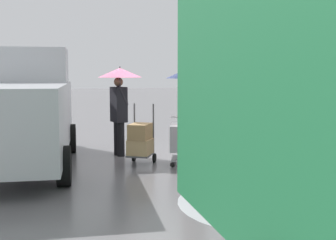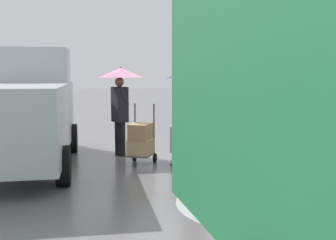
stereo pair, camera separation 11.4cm
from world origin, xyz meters
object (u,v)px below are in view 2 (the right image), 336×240
(pedestrian_pink_side, at_px, (120,90))
(pedestrian_white_side, at_px, (193,94))
(shopping_cart_vendor, at_px, (183,139))
(hand_dolly_boxes, at_px, (141,140))
(street_lamp, at_px, (321,56))
(pedestrian_black_side, at_px, (254,93))
(cargo_van_parked_right, at_px, (21,111))

(pedestrian_pink_side, height_order, pedestrian_white_side, same)
(shopping_cart_vendor, bearing_deg, pedestrian_pink_side, -47.13)
(hand_dolly_boxes, bearing_deg, street_lamp, 171.30)
(shopping_cart_vendor, height_order, pedestrian_black_side, pedestrian_black_side)
(cargo_van_parked_right, bearing_deg, street_lamp, 170.26)
(hand_dolly_boxes, bearing_deg, shopping_cart_vendor, 166.69)
(hand_dolly_boxes, height_order, pedestrian_white_side, pedestrian_white_side)
(shopping_cart_vendor, height_order, pedestrian_pink_side, pedestrian_pink_side)
(hand_dolly_boxes, distance_m, street_lamp, 4.40)
(pedestrian_white_side, height_order, street_lamp, street_lamp)
(pedestrian_white_side, bearing_deg, pedestrian_pink_side, -62.24)
(pedestrian_black_side, xyz_separation_m, pedestrian_white_side, (1.51, 0.48, 0.01))
(cargo_van_parked_right, height_order, pedestrian_white_side, cargo_van_parked_right)
(cargo_van_parked_right, distance_m, shopping_cart_vendor, 3.53)
(cargo_van_parked_right, bearing_deg, hand_dolly_boxes, 168.63)
(pedestrian_black_side, bearing_deg, pedestrian_pink_side, -32.75)
(cargo_van_parked_right, xyz_separation_m, pedestrian_pink_side, (-2.20, -0.58, 0.41))
(cargo_van_parked_right, distance_m, pedestrian_pink_side, 2.31)
(pedestrian_black_side, distance_m, street_lamp, 1.78)
(street_lamp, bearing_deg, pedestrian_black_side, 0.99)
(shopping_cart_vendor, relative_size, hand_dolly_boxes, 0.79)
(shopping_cart_vendor, distance_m, pedestrian_black_side, 1.82)
(cargo_van_parked_right, height_order, pedestrian_black_side, cargo_van_parked_right)
(pedestrian_black_side, bearing_deg, shopping_cart_vendor, -16.00)
(shopping_cart_vendor, xyz_separation_m, street_lamp, (-3.05, 0.39, 1.80))
(cargo_van_parked_right, height_order, pedestrian_pink_side, cargo_van_parked_right)
(cargo_van_parked_right, bearing_deg, pedestrian_white_side, 154.30)
(cargo_van_parked_right, relative_size, pedestrian_pink_side, 2.53)
(pedestrian_black_side, bearing_deg, pedestrian_white_side, 17.67)
(pedestrian_pink_side, bearing_deg, hand_dolly_boxes, 105.53)
(pedestrian_pink_side, bearing_deg, shopping_cart_vendor, 132.87)
(pedestrian_black_side, xyz_separation_m, street_lamp, (-1.59, -0.03, 0.80))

